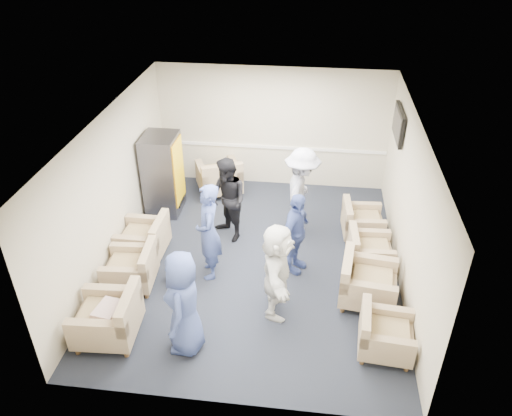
# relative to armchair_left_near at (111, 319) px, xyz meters

# --- Properties ---
(floor) EXTENTS (6.00, 6.00, 0.00)m
(floor) POSITION_rel_armchair_left_near_xyz_m (1.90, 2.06, -0.35)
(floor) COLOR black
(floor) RESTS_ON ground
(ceiling) EXTENTS (6.00, 6.00, 0.00)m
(ceiling) POSITION_rel_armchair_left_near_xyz_m (1.90, 2.06, 2.35)
(ceiling) COLOR white
(ceiling) RESTS_ON back_wall
(back_wall) EXTENTS (5.00, 0.02, 2.70)m
(back_wall) POSITION_rel_armchair_left_near_xyz_m (1.90, 5.06, 1.00)
(back_wall) COLOR beige
(back_wall) RESTS_ON floor
(front_wall) EXTENTS (5.00, 0.02, 2.70)m
(front_wall) POSITION_rel_armchair_left_near_xyz_m (1.90, -0.94, 1.00)
(front_wall) COLOR beige
(front_wall) RESTS_ON floor
(left_wall) EXTENTS (0.02, 6.00, 2.70)m
(left_wall) POSITION_rel_armchair_left_near_xyz_m (-0.60, 2.06, 1.00)
(left_wall) COLOR beige
(left_wall) RESTS_ON floor
(right_wall) EXTENTS (0.02, 6.00, 2.70)m
(right_wall) POSITION_rel_armchair_left_near_xyz_m (4.40, 2.06, 1.00)
(right_wall) COLOR beige
(right_wall) RESTS_ON floor
(chair_rail) EXTENTS (4.98, 0.04, 0.06)m
(chair_rail) POSITION_rel_armchair_left_near_xyz_m (1.90, 5.04, 0.55)
(chair_rail) COLOR white
(chair_rail) RESTS_ON back_wall
(tv) EXTENTS (0.10, 1.00, 0.58)m
(tv) POSITION_rel_armchair_left_near_xyz_m (4.34, 3.86, 1.69)
(tv) COLOR black
(tv) RESTS_ON right_wall
(armchair_left_near) EXTENTS (0.93, 0.93, 0.71)m
(armchair_left_near) POSITION_rel_armchair_left_near_xyz_m (0.00, 0.00, 0.00)
(armchair_left_near) COLOR #9B8464
(armchair_left_near) RESTS_ON floor
(armchair_left_mid) EXTENTS (0.86, 0.86, 0.64)m
(armchair_left_mid) POSITION_rel_armchair_left_near_xyz_m (-0.07, 1.20, -0.03)
(armchair_left_mid) COLOR #9B8464
(armchair_left_mid) RESTS_ON floor
(armchair_left_far) EXTENTS (0.83, 0.83, 0.65)m
(armchair_left_far) POSITION_rel_armchair_left_near_xyz_m (-0.12, 2.05, -0.03)
(armchair_left_far) COLOR #9B8464
(armchair_left_far) RESTS_ON floor
(armchair_right_near) EXTENTS (0.81, 0.81, 0.60)m
(armchair_right_near) POSITION_rel_armchair_left_near_xyz_m (3.94, 0.22, -0.05)
(armchair_right_near) COLOR #9B8464
(armchair_right_near) RESTS_ON floor
(armchair_right_midnear) EXTENTS (0.97, 0.97, 0.70)m
(armchair_right_midnear) POSITION_rel_armchair_left_near_xyz_m (3.75, 1.27, -0.00)
(armchair_right_midnear) COLOR #9B8464
(armchair_right_midnear) RESTS_ON floor
(armchair_right_midfar) EXTENTS (0.79, 0.79, 0.60)m
(armchair_right_midfar) POSITION_rel_armchair_left_near_xyz_m (3.86, 2.20, -0.05)
(armchair_right_midfar) COLOR #9B8464
(armchair_right_midfar) RESTS_ON floor
(armchair_right_far) EXTENTS (0.81, 0.81, 0.60)m
(armchair_right_far) POSITION_rel_armchair_left_near_xyz_m (3.78, 3.13, -0.05)
(armchair_right_far) COLOR #9B8464
(armchair_right_far) RESTS_ON floor
(armchair_corner) EXTENTS (1.18, 1.18, 0.72)m
(armchair_corner) POSITION_rel_armchair_left_near_xyz_m (0.80, 4.43, 0.01)
(armchair_corner) COLOR #9B8464
(armchair_corner) RESTS_ON floor
(vending_machine) EXTENTS (0.68, 0.80, 1.68)m
(vending_machine) POSITION_rel_armchair_left_near_xyz_m (-0.19, 3.61, 0.49)
(vending_machine) COLOR #4E4D55
(vending_machine) RESTS_ON floor
(backpack) EXTENTS (0.34, 0.27, 0.52)m
(backpack) POSITION_rel_armchair_left_near_xyz_m (0.61, 1.38, -0.09)
(backpack) COLOR black
(backpack) RESTS_ON floor
(pillow) EXTENTS (0.39, 0.47, 0.12)m
(pillow) POSITION_rel_armchair_left_near_xyz_m (-0.01, -0.00, 0.18)
(pillow) COLOR beige
(pillow) RESTS_ON armchair_left_near
(person_front_left) EXTENTS (0.54, 0.82, 1.66)m
(person_front_left) POSITION_rel_armchair_left_near_xyz_m (1.14, -0.03, 0.48)
(person_front_left) COLOR #3B4D8E
(person_front_left) RESTS_ON floor
(person_mid_left) EXTENTS (0.55, 0.72, 1.75)m
(person_mid_left) POSITION_rel_armchair_left_near_xyz_m (1.15, 1.65, 0.52)
(person_mid_left) COLOR #3B4D8E
(person_mid_left) RESTS_ON floor
(person_back_left) EXTENTS (1.00, 1.01, 1.65)m
(person_back_left) POSITION_rel_armchair_left_near_xyz_m (1.28, 2.77, 0.47)
(person_back_left) COLOR black
(person_back_left) RESTS_ON floor
(person_back_right) EXTENTS (0.72, 1.19, 1.80)m
(person_back_right) POSITION_rel_armchair_left_near_xyz_m (2.63, 3.07, 0.55)
(person_back_right) COLOR silver
(person_back_right) RESTS_ON floor
(person_mid_right) EXTENTS (0.69, 0.97, 1.52)m
(person_mid_right) POSITION_rel_armchair_left_near_xyz_m (2.59, 1.94, 0.41)
(person_mid_right) COLOR #3B4D8E
(person_mid_right) RESTS_ON floor
(person_front_right) EXTENTS (0.47, 1.48, 1.60)m
(person_front_right) POSITION_rel_armchair_left_near_xyz_m (2.37, 0.87, 0.45)
(person_front_right) COLOR white
(person_front_right) RESTS_ON floor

